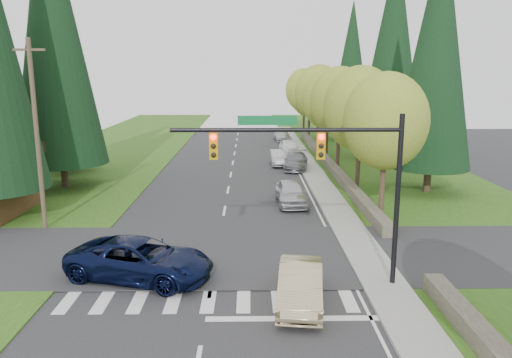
{
  "coord_description": "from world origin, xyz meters",
  "views": [
    {
      "loc": [
        1.52,
        -13.92,
        8.3
      ],
      "look_at": [
        1.88,
        11.68,
        2.8
      ],
      "focal_mm": 35.0,
      "sensor_mm": 36.0,
      "label": 1
    }
  ],
  "objects_px": {
    "suv_navy": "(141,260)",
    "parked_car_d": "(289,148)",
    "sedan_champagne": "(300,285)",
    "parked_car_c": "(279,158)",
    "parked_car_a": "(291,193)",
    "parked_car_e": "(282,136)",
    "parked_car_b": "(296,161)"
  },
  "relations": [
    {
      "from": "sedan_champagne",
      "to": "parked_car_a",
      "type": "distance_m",
      "value": 14.03
    },
    {
      "from": "sedan_champagne",
      "to": "parked_car_b",
      "type": "bearing_deg",
      "value": 91.76
    },
    {
      "from": "parked_car_a",
      "to": "parked_car_c",
      "type": "height_order",
      "value": "parked_car_a"
    },
    {
      "from": "sedan_champagne",
      "to": "parked_car_c",
      "type": "distance_m",
      "value": 27.81
    },
    {
      "from": "suv_navy",
      "to": "parked_car_a",
      "type": "xyz_separation_m",
      "value": [
        7.11,
        11.67,
        -0.06
      ]
    },
    {
      "from": "sedan_champagne",
      "to": "parked_car_c",
      "type": "bearing_deg",
      "value": 94.98
    },
    {
      "from": "suv_navy",
      "to": "parked_car_e",
      "type": "height_order",
      "value": "suv_navy"
    },
    {
      "from": "suv_navy",
      "to": "parked_car_c",
      "type": "relative_size",
      "value": 1.45
    },
    {
      "from": "suv_navy",
      "to": "parked_car_e",
      "type": "relative_size",
      "value": 1.3
    },
    {
      "from": "parked_car_b",
      "to": "parked_car_c",
      "type": "xyz_separation_m",
      "value": [
        -1.4,
        1.97,
        -0.04
      ]
    },
    {
      "from": "sedan_champagne",
      "to": "parked_car_a",
      "type": "xyz_separation_m",
      "value": [
        0.83,
        14.0,
        0.03
      ]
    },
    {
      "from": "sedan_champagne",
      "to": "parked_car_c",
      "type": "relative_size",
      "value": 1.09
    },
    {
      "from": "parked_car_c",
      "to": "sedan_champagne",
      "type": "bearing_deg",
      "value": -94.19
    },
    {
      "from": "parked_car_b",
      "to": "parked_car_c",
      "type": "bearing_deg",
      "value": 133.25
    },
    {
      "from": "sedan_champagne",
      "to": "parked_car_d",
      "type": "xyz_separation_m",
      "value": [
        2.23,
        33.06,
        0.06
      ]
    },
    {
      "from": "parked_car_a",
      "to": "parked_car_e",
      "type": "distance_m",
      "value": 30.08
    },
    {
      "from": "suv_navy",
      "to": "parked_car_d",
      "type": "xyz_separation_m",
      "value": [
        8.51,
        30.72,
        -0.03
      ]
    },
    {
      "from": "parked_car_a",
      "to": "parked_car_c",
      "type": "bearing_deg",
      "value": 88.18
    },
    {
      "from": "parked_car_b",
      "to": "parked_car_d",
      "type": "relative_size",
      "value": 1.05
    },
    {
      "from": "parked_car_e",
      "to": "suv_navy",
      "type": "bearing_deg",
      "value": -105.17
    },
    {
      "from": "suv_navy",
      "to": "parked_car_d",
      "type": "height_order",
      "value": "suv_navy"
    },
    {
      "from": "sedan_champagne",
      "to": "parked_car_e",
      "type": "distance_m",
      "value": 44.11
    },
    {
      "from": "sedan_champagne",
      "to": "parked_car_b",
      "type": "relative_size",
      "value": 0.91
    },
    {
      "from": "parked_car_c",
      "to": "parked_car_e",
      "type": "distance_m",
      "value": 16.32
    },
    {
      "from": "parked_car_b",
      "to": "parked_car_a",
      "type": "bearing_deg",
      "value": -88.91
    },
    {
      "from": "sedan_champagne",
      "to": "parked_car_d",
      "type": "bearing_deg",
      "value": 92.83
    },
    {
      "from": "parked_car_c",
      "to": "parked_car_e",
      "type": "height_order",
      "value": "parked_car_c"
    },
    {
      "from": "suv_navy",
      "to": "parked_car_b",
      "type": "relative_size",
      "value": 1.22
    },
    {
      "from": "suv_navy",
      "to": "parked_car_c",
      "type": "height_order",
      "value": "suv_navy"
    },
    {
      "from": "suv_navy",
      "to": "parked_car_a",
      "type": "distance_m",
      "value": 13.67
    },
    {
      "from": "parked_car_a",
      "to": "parked_car_e",
      "type": "relative_size",
      "value": 0.99
    },
    {
      "from": "sedan_champagne",
      "to": "suv_navy",
      "type": "height_order",
      "value": "suv_navy"
    }
  ]
}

